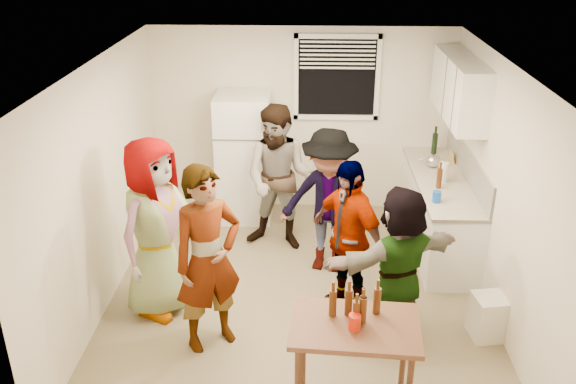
{
  "coord_description": "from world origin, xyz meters",
  "views": [
    {
      "loc": [
        0.09,
        -5.62,
        3.74
      ],
      "look_at": [
        -0.11,
        0.13,
        1.15
      ],
      "focal_mm": 38.0,
      "sensor_mm": 36.0,
      "label": 1
    }
  ],
  "objects_px": {
    "guest_grey": "(163,307)",
    "guest_back_right": "(326,267)",
    "red_cup": "(354,329)",
    "guest_stripe": "(213,341)",
    "blue_cup": "(436,202)",
    "guest_back_left": "(280,245)",
    "wine_bottle": "(433,154)",
    "refrigerator": "(244,158)",
    "trash_bin": "(489,315)",
    "beer_bottle_counter": "(438,188)",
    "guest_orange": "(393,331)",
    "guest_black": "(344,305)",
    "beer_bottle_table": "(356,324)",
    "kettle": "(432,167)"
  },
  "relations": [
    {
      "from": "beer_bottle_counter",
      "to": "blue_cup",
      "type": "relative_size",
      "value": 1.85
    },
    {
      "from": "beer_bottle_table",
      "to": "trash_bin",
      "type": "bearing_deg",
      "value": 36.42
    },
    {
      "from": "refrigerator",
      "to": "blue_cup",
      "type": "distance_m",
      "value": 2.66
    },
    {
      "from": "wine_bottle",
      "to": "trash_bin",
      "type": "bearing_deg",
      "value": -87.7
    },
    {
      "from": "beer_bottle_counter",
      "to": "beer_bottle_table",
      "type": "relative_size",
      "value": 1.13
    },
    {
      "from": "refrigerator",
      "to": "beer_bottle_counter",
      "type": "height_order",
      "value": "refrigerator"
    },
    {
      "from": "guest_back_left",
      "to": "guest_black",
      "type": "bearing_deg",
      "value": -46.67
    },
    {
      "from": "beer_bottle_counter",
      "to": "guest_orange",
      "type": "xyz_separation_m",
      "value": [
        -0.63,
        -1.5,
        -0.9
      ]
    },
    {
      "from": "wine_bottle",
      "to": "guest_orange",
      "type": "bearing_deg",
      "value": -106.63
    },
    {
      "from": "beer_bottle_counter",
      "to": "guest_black",
      "type": "bearing_deg",
      "value": -135.54
    },
    {
      "from": "red_cup",
      "to": "guest_back_left",
      "type": "distance_m",
      "value": 3.03
    },
    {
      "from": "refrigerator",
      "to": "trash_bin",
      "type": "height_order",
      "value": "refrigerator"
    },
    {
      "from": "guest_grey",
      "to": "guest_back_right",
      "type": "distance_m",
      "value": 1.94
    },
    {
      "from": "guest_stripe",
      "to": "guest_back_left",
      "type": "distance_m",
      "value": 2.0
    },
    {
      "from": "kettle",
      "to": "trash_bin",
      "type": "xyz_separation_m",
      "value": [
        0.21,
        -2.2,
        -0.65
      ]
    },
    {
      "from": "beer_bottle_counter",
      "to": "guest_grey",
      "type": "distance_m",
      "value": 3.35
    },
    {
      "from": "wine_bottle",
      "to": "beer_bottle_table",
      "type": "relative_size",
      "value": 1.33
    },
    {
      "from": "guest_back_right",
      "to": "guest_orange",
      "type": "height_order",
      "value": "guest_back_right"
    },
    {
      "from": "guest_stripe",
      "to": "beer_bottle_table",
      "type": "bearing_deg",
      "value": -67.83
    },
    {
      "from": "guest_stripe",
      "to": "guest_back_left",
      "type": "bearing_deg",
      "value": 39.12
    },
    {
      "from": "beer_bottle_table",
      "to": "guest_grey",
      "type": "xyz_separation_m",
      "value": [
        -1.89,
        1.38,
        -0.85
      ]
    },
    {
      "from": "wine_bottle",
      "to": "trash_bin",
      "type": "xyz_separation_m",
      "value": [
        0.11,
        -2.67,
        -0.65
      ]
    },
    {
      "from": "refrigerator",
      "to": "trash_bin",
      "type": "bearing_deg",
      "value": -44.53
    },
    {
      "from": "red_cup",
      "to": "guest_back_right",
      "type": "xyz_separation_m",
      "value": [
        -0.14,
        2.31,
        -0.85
      ]
    },
    {
      "from": "kettle",
      "to": "beer_bottle_counter",
      "type": "bearing_deg",
      "value": -83.38
    },
    {
      "from": "trash_bin",
      "to": "guest_back_left",
      "type": "bearing_deg",
      "value": 140.25
    },
    {
      "from": "wine_bottle",
      "to": "guest_grey",
      "type": "xyz_separation_m",
      "value": [
        -3.16,
        -2.31,
        -0.9
      ]
    },
    {
      "from": "trash_bin",
      "to": "guest_stripe",
      "type": "distance_m",
      "value": 2.68
    },
    {
      "from": "trash_bin",
      "to": "guest_back_right",
      "type": "bearing_deg",
      "value": 141.14
    },
    {
      "from": "guest_orange",
      "to": "guest_stripe",
      "type": "bearing_deg",
      "value": -18.71
    },
    {
      "from": "wine_bottle",
      "to": "red_cup",
      "type": "relative_size",
      "value": 2.13
    },
    {
      "from": "kettle",
      "to": "guest_back_right",
      "type": "bearing_deg",
      "value": -132.88
    },
    {
      "from": "beer_bottle_table",
      "to": "guest_stripe",
      "type": "bearing_deg",
      "value": 146.72
    },
    {
      "from": "wine_bottle",
      "to": "kettle",
      "type": "bearing_deg",
      "value": -101.87
    },
    {
      "from": "red_cup",
      "to": "guest_back_left",
      "type": "relative_size",
      "value": 0.07
    },
    {
      "from": "refrigerator",
      "to": "beer_bottle_table",
      "type": "relative_size",
      "value": 8.19
    },
    {
      "from": "guest_back_left",
      "to": "guest_back_right",
      "type": "height_order",
      "value": "guest_back_left"
    },
    {
      "from": "guest_black",
      "to": "refrigerator",
      "type": "bearing_deg",
      "value": 170.32
    },
    {
      "from": "refrigerator",
      "to": "guest_back_right",
      "type": "relative_size",
      "value": 1.0
    },
    {
      "from": "kettle",
      "to": "trash_bin",
      "type": "relative_size",
      "value": 0.53
    },
    {
      "from": "blue_cup",
      "to": "red_cup",
      "type": "distance_m",
      "value": 2.46
    },
    {
      "from": "wine_bottle",
      "to": "trash_bin",
      "type": "relative_size",
      "value": 0.62
    },
    {
      "from": "red_cup",
      "to": "guest_stripe",
      "type": "bearing_deg",
      "value": 144.57
    },
    {
      "from": "red_cup",
      "to": "guest_orange",
      "type": "distance_m",
      "value": 1.49
    },
    {
      "from": "blue_cup",
      "to": "guest_stripe",
      "type": "bearing_deg",
      "value": -150.07
    },
    {
      "from": "beer_bottle_table",
      "to": "beer_bottle_counter",
      "type": "bearing_deg",
      "value": 66.39
    },
    {
      "from": "wine_bottle",
      "to": "guest_back_right",
      "type": "bearing_deg",
      "value": -134.62
    },
    {
      "from": "refrigerator",
      "to": "guest_grey",
      "type": "height_order",
      "value": "refrigerator"
    },
    {
      "from": "blue_cup",
      "to": "guest_back_left",
      "type": "bearing_deg",
      "value": 161.37
    },
    {
      "from": "beer_bottle_table",
      "to": "guest_black",
      "type": "bearing_deg",
      "value": 89.35
    }
  ]
}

